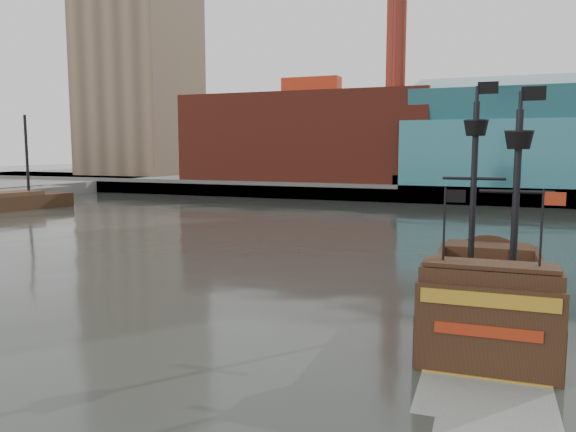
% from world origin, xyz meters
% --- Properties ---
extents(ground, '(400.00, 400.00, 0.00)m').
position_xyz_m(ground, '(0.00, 0.00, 0.00)').
color(ground, '#262924').
rests_on(ground, ground).
extents(promenade_far, '(220.00, 60.00, 2.00)m').
position_xyz_m(promenade_far, '(0.00, 92.00, 1.00)').
color(promenade_far, slate).
rests_on(promenade_far, ground).
extents(seawall, '(220.00, 1.00, 2.60)m').
position_xyz_m(seawall, '(0.00, 62.50, 1.30)').
color(seawall, '#4C4C49').
rests_on(seawall, ground).
extents(skyline, '(149.00, 45.00, 62.00)m').
position_xyz_m(skyline, '(5.21, 84.56, 24.55)').
color(skyline, brown).
rests_on(skyline, promenade_far).
extents(pirate_ship, '(5.46, 15.99, 11.86)m').
position_xyz_m(pirate_ship, '(9.43, 5.42, 1.08)').
color(pirate_ship, black).
rests_on(pirate_ship, ground).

